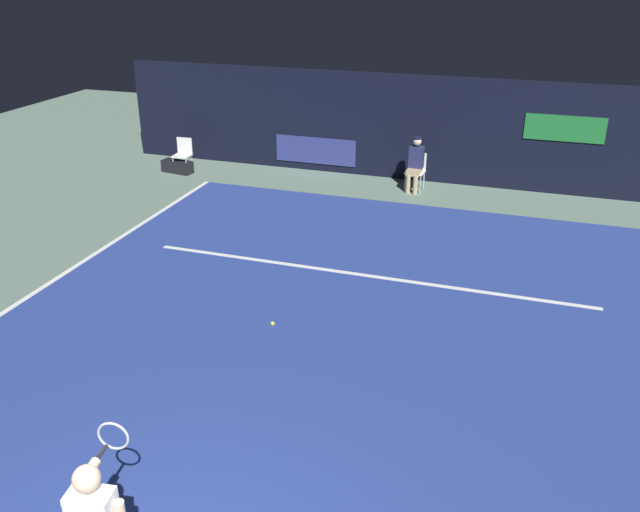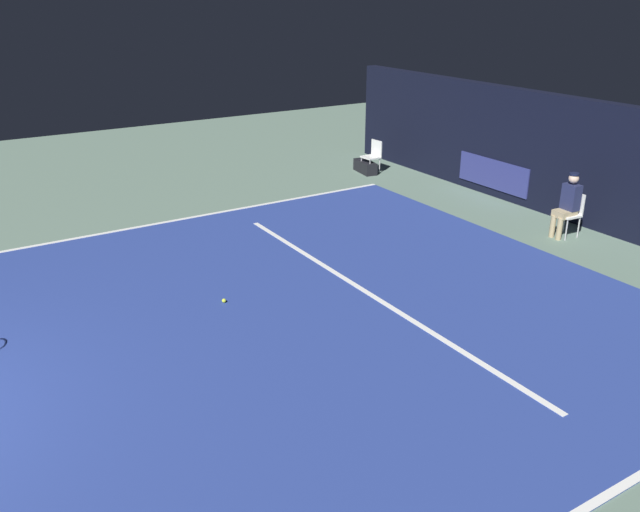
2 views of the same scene
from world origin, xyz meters
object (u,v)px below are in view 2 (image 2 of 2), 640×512
Objects in this scene: line_judge_on_chair at (568,204)px; tennis_ball at (224,301)px; equipment_bag at (365,167)px; courtside_chair_near at (373,155)px.

tennis_ball is (-0.84, -7.15, -0.64)m from line_judge_on_chair.
equipment_bag is at bearing 129.07° from tennis_ball.
line_judge_on_chair reaches higher than courtside_chair_near.
tennis_ball is at bearing -52.20° from courtside_chair_near.
line_judge_on_chair is 7.23m from tennis_ball.
tennis_ball is 8.57m from equipment_bag.
courtside_chair_near is at bearing -176.87° from line_judge_on_chair.
line_judge_on_chair is 19.41× the size of tennis_ball.
tennis_ball is (5.29, -6.82, -0.46)m from courtside_chair_near.
line_judge_on_chair is 6.14m from courtside_chair_near.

